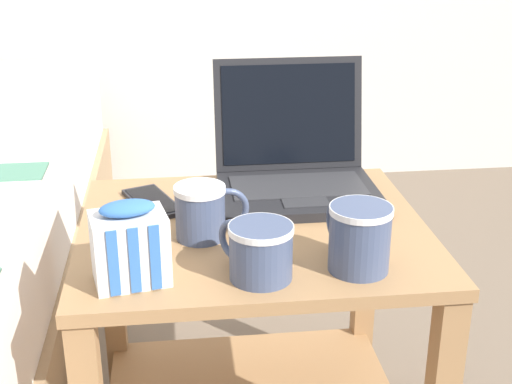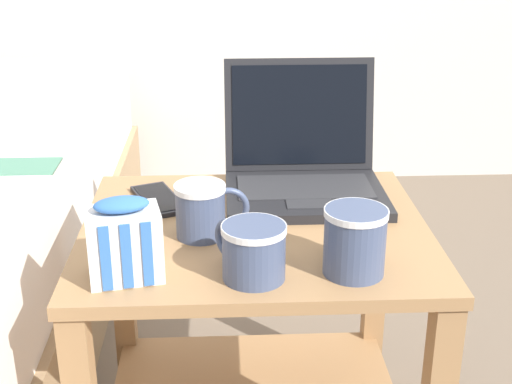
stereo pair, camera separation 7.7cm
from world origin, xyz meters
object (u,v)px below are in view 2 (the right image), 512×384
Objects in this scene: mug_front_right at (253,248)px; mug_mid_center at (354,237)px; snack_bag at (124,241)px; cell_phone at (159,199)px; mug_front_left at (202,208)px; laptop at (303,168)px.

mug_mid_center reaches higher than mug_front_right.
mug_front_right is 0.85× the size of mug_mid_center.
cell_phone is (0.03, 0.29, -0.05)m from snack_bag.
mug_front_left is 0.18m from cell_phone.
mug_front_right is at bearing -62.54° from mug_front_left.
laptop is 2.56× the size of mug_front_right.
cell_phone is (-0.32, 0.29, -0.05)m from mug_mid_center.
snack_bag is (-0.19, 0.01, 0.01)m from mug_front_right.
snack_bag is at bearing -132.29° from laptop.
mug_front_left is 1.07× the size of mug_front_right.
laptop is 0.36m from mug_front_right.
mug_front_right is at bearing -3.26° from snack_bag.
laptop is at bearing 96.68° from mug_mid_center.
snack_bag is at bearing 176.74° from mug_front_right.
mug_mid_center reaches higher than mug_front_left.
laptop is at bearing 45.61° from mug_front_left.
mug_front_left is 0.92× the size of mug_mid_center.
laptop is 0.45m from snack_bag.
mug_front_left reaches higher than cell_phone.
mug_front_left reaches higher than mug_front_right.
mug_mid_center is (0.04, -0.33, 0.01)m from laptop.
mug_front_left is 0.27m from mug_mid_center.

